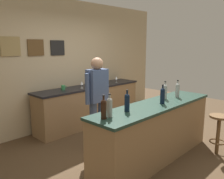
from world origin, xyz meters
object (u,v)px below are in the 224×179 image
object	(u,v)px
wine_bottle_a	(104,108)
wine_bottle_c	(127,102)
bartender	(97,97)
wine_glass_c	(116,78)
wine_bottle_f	(177,90)
wine_glass_a	(82,83)
wine_bottle_d	(163,95)
wine_bottle_e	(165,91)
bar_stool	(219,128)
coffee_mug	(63,87)
wine_glass_b	(107,78)
wine_bottle_b	(110,107)

from	to	relation	value
wine_bottle_a	wine_bottle_c	world-z (taller)	same
bartender	wine_glass_c	bearing A→B (deg)	32.96
wine_bottle_f	wine_glass_a	bearing A→B (deg)	106.30
wine_bottle_d	wine_bottle_e	world-z (taller)	same
bartender	wine_glass_c	size ratio (longest dim) A/B	10.45
bar_stool	wine_bottle_d	size ratio (longest dim) A/B	2.22
wine_glass_c	coffee_mug	distance (m)	1.47
wine_bottle_f	wine_glass_a	size ratio (longest dim) A/B	1.97
bartender	wine_bottle_f	distance (m)	1.41
bartender	wine_bottle_c	world-z (taller)	bartender
bartender	wine_bottle_e	size ratio (longest dim) A/B	5.29
wine_bottle_c	wine_bottle_f	bearing A→B (deg)	-2.36
wine_glass_b	wine_glass_c	distance (m)	0.24
wine_bottle_c	wine_glass_a	bearing A→B (deg)	69.34
wine_bottle_a	coffee_mug	world-z (taller)	wine_bottle_a
wine_bottle_a	wine_bottle_e	world-z (taller)	same
wine_glass_a	coffee_mug	bearing A→B (deg)	159.82
bar_stool	wine_glass_a	world-z (taller)	wine_glass_a
wine_bottle_b	wine_bottle_d	distance (m)	1.06
wine_glass_c	wine_bottle_f	bearing A→B (deg)	-104.62
bar_stool	wine_bottle_d	bearing A→B (deg)	142.42
bar_stool	wine_glass_b	xyz separation A→B (m)	(0.15, 2.82, 0.55)
wine_bottle_d	bartender	bearing A→B (deg)	113.92
wine_bottle_a	bar_stool	bearing A→B (deg)	-20.14
wine_bottle_c	wine_bottle_b	bearing A→B (deg)	-179.51
bartender	wine_bottle_e	bearing A→B (deg)	-48.33
bar_stool	wine_bottle_f	distance (m)	0.92
wine_bottle_f	wine_glass_b	world-z (taller)	wine_bottle_f
bartender	bar_stool	bearing A→B (deg)	-52.58
wine_bottle_c	wine_bottle_e	xyz separation A→B (m)	(1.03, 0.04, 0.00)
wine_bottle_d	wine_glass_a	xyz separation A→B (m)	(0.01, 2.02, -0.05)
wine_bottle_c	coffee_mug	size ratio (longest dim) A/B	2.45
bar_stool	wine_glass_a	bearing A→B (deg)	106.66
wine_glass_a	wine_glass_b	xyz separation A→B (m)	(0.94, 0.19, 0.00)
bar_stool	wine_glass_c	size ratio (longest dim) A/B	4.39
bar_stool	wine_glass_c	bearing A→B (deg)	83.62
wine_bottle_f	wine_glass_b	distance (m)	2.18
wine_bottle_f	wine_glass_c	bearing A→B (deg)	75.38
wine_bottle_d	coffee_mug	bearing A→B (deg)	99.86
wine_bottle_d	wine_glass_a	world-z (taller)	wine_bottle_d
wine_bottle_b	wine_bottle_e	bearing A→B (deg)	1.65
wine_bottle_b	wine_glass_a	world-z (taller)	wine_bottle_b
wine_bottle_a	wine_glass_c	bearing A→B (deg)	40.18
wine_glass_a	wine_bottle_e	bearing A→B (deg)	-80.54
wine_glass_c	wine_bottle_e	bearing A→B (deg)	-112.50
bartender	wine_bottle_d	bearing A→B (deg)	-66.08
wine_glass_c	bartender	bearing A→B (deg)	-147.04
wine_bottle_e	wine_glass_c	world-z (taller)	wine_bottle_e
wine_bottle_a	wine_glass_a	bearing A→B (deg)	58.49
wine_bottle_b	wine_bottle_f	world-z (taller)	same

